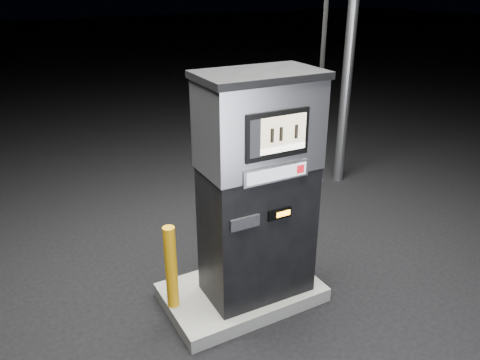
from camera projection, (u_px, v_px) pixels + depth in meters
ground at (241, 298)px, 5.01m from camera, size 80.00×80.00×0.00m
pump_island at (241, 292)px, 4.98m from camera, size 1.60×1.00×0.15m
fuel_dispenser at (258, 188)px, 4.46m from camera, size 1.25×0.70×4.70m
bollard_left at (171, 267)px, 4.50m from camera, size 0.12×0.12×0.88m
bollard_right at (295, 238)px, 5.03m from camera, size 0.15×0.15×0.86m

